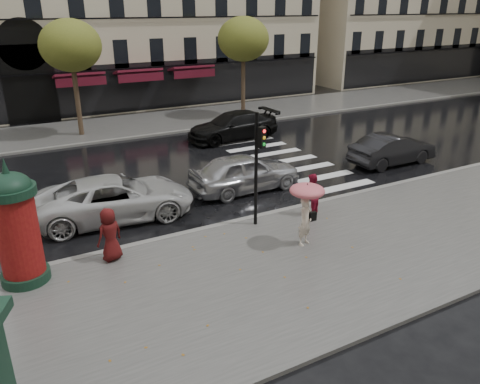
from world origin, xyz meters
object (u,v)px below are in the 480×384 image
man_burgundy (110,235)px  car_white (116,198)px  woman_umbrella (306,204)px  woman_red (311,195)px  morris_column (16,224)px  car_darkgrey (393,149)px  traffic_light (258,159)px  car_silver (245,172)px  car_black (233,126)px

man_burgundy → car_white: (0.99, 3.15, -0.17)m
woman_umbrella → woman_red: size_ratio=1.36×
morris_column → car_white: (3.40, 3.15, -1.06)m
woman_red → car_darkgrey: (7.27, 3.16, -0.16)m
traffic_light → car_silver: (1.36, 3.34, -1.72)m
car_white → traffic_light: bearing=-121.7°
man_burgundy → car_darkgrey: bearing=170.1°
morris_column → car_darkgrey: (16.92, 2.95, -1.10)m
morris_column → car_darkgrey: bearing=9.9°
car_darkgrey → car_black: size_ratio=0.83×
woman_red → car_silver: (-0.80, 3.53, -0.09)m
traffic_light → car_white: (-4.09, 3.17, -1.75)m
car_black → traffic_light: bearing=-25.6°
woman_umbrella → car_black: woman_umbrella is taller
woman_umbrella → morris_column: (-8.10, 1.99, 0.33)m
woman_red → traffic_light: 2.71m
car_black → morris_column: bearing=-50.7°
car_silver → car_darkgrey: (8.07, -0.36, -0.07)m
traffic_light → car_darkgrey: size_ratio=0.88×
car_darkgrey → car_black: (-4.75, 7.75, 0.05)m
woman_red → car_black: (2.51, 10.91, -0.11)m
traffic_light → car_white: bearing=142.2°
car_darkgrey → traffic_light: bearing=107.4°
woman_red → car_black: size_ratio=0.29×
car_darkgrey → woman_red: bearing=113.4°
car_white → car_black: (8.77, 7.55, 0.00)m
woman_umbrella → car_white: woman_umbrella is taller
man_burgundy → car_darkgrey: 14.81m
car_silver → car_white: size_ratio=0.84×
woman_umbrella → traffic_light: 2.30m
man_burgundy → car_white: size_ratio=0.30×
woman_red → traffic_light: size_ratio=0.39×
traffic_light → car_darkgrey: 10.05m
man_burgundy → car_darkgrey: size_ratio=0.37×
woman_umbrella → car_silver: (0.75, 5.31, -0.71)m
car_darkgrey → car_white: (-13.52, 0.20, 0.04)m
woman_red → car_white: (-6.26, 3.36, -0.12)m
woman_umbrella → traffic_light: traffic_light is taller
woman_red → man_burgundy: (-7.24, 0.21, 0.05)m
morris_column → car_black: size_ratio=0.66×
morris_column → traffic_light: (7.49, -0.02, 0.69)m
woman_umbrella → man_burgundy: woman_umbrella is taller
car_white → car_silver: bearing=-82.3°
man_burgundy → traffic_light: (5.08, -0.02, 1.58)m
woman_red → morris_column: (-9.66, 0.21, 0.94)m
woman_red → car_white: size_ratio=0.28×
traffic_light → car_silver: size_ratio=0.84×
woman_umbrella → car_black: size_ratio=0.39×
car_silver → man_burgundy: bearing=116.4°
man_burgundy → traffic_light: traffic_light is taller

